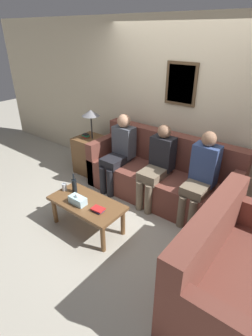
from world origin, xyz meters
TOP-DOWN VIEW (x-y plane):
  - ground_plane at (0.00, 0.00)m, footprint 16.00×16.00m
  - wall_back at (0.00, 0.93)m, footprint 9.00×0.08m
  - couch_main at (0.00, 0.50)m, footprint 2.33×0.82m
  - couch_side at (1.47, -0.70)m, footprint 0.82×1.56m
  - coffee_table at (-0.36, -0.76)m, footprint 1.01×0.50m
  - side_table_with_lamp at (-1.46, 0.43)m, footprint 0.50×0.50m
  - wine_bottle at (-0.65, -0.69)m, footprint 0.07×0.07m
  - drinking_glass at (-0.80, -0.75)m, footprint 0.06×0.06m
  - book_stack at (-0.11, -0.81)m, footprint 0.17×0.12m
  - tissue_box at (-0.42, -0.85)m, footprint 0.23×0.12m
  - person_left at (-0.70, 0.34)m, footprint 0.34×0.62m
  - person_middle at (0.02, 0.34)m, footprint 0.34×0.63m
  - person_right at (0.68, 0.34)m, footprint 0.34×0.57m
  - teddy_bear at (0.84, -0.75)m, footprint 0.17×0.17m

SIDE VIEW (x-z plane):
  - ground_plane at x=0.00m, z-range 0.00..0.00m
  - teddy_bear at x=0.84m, z-range -0.02..0.25m
  - couch_main at x=0.00m, z-range -0.15..0.85m
  - couch_side at x=1.47m, z-range -0.15..0.85m
  - coffee_table at x=-0.36m, z-range 0.15..0.57m
  - side_table_with_lamp at x=-1.46m, z-range -0.21..0.98m
  - book_stack at x=-0.11m, z-range 0.42..0.46m
  - drinking_glass at x=-0.80m, z-range 0.42..0.53m
  - tissue_box at x=-0.42m, z-range 0.40..0.55m
  - wine_bottle at x=-0.65m, z-range 0.39..0.67m
  - person_middle at x=0.02m, z-range 0.06..1.26m
  - person_left at x=-0.70m, z-range 0.06..1.29m
  - person_right at x=0.68m, z-range 0.06..1.32m
  - wall_back at x=0.00m, z-range 0.00..2.60m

